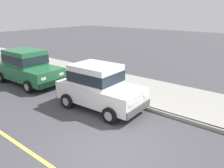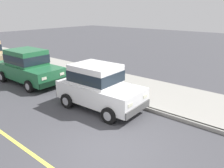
{
  "view_description": "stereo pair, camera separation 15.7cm",
  "coord_description": "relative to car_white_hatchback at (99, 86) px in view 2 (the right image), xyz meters",
  "views": [
    {
      "loc": [
        -4.47,
        -3.74,
        4.04
      ],
      "look_at": [
        2.97,
        2.25,
        0.85
      ],
      "focal_mm": 35.76,
      "sensor_mm": 36.0,
      "label": 1
    },
    {
      "loc": [
        -4.37,
        -3.86,
        4.04
      ],
      "look_at": [
        2.97,
        2.25,
        0.85
      ],
      "focal_mm": 35.76,
      "sensor_mm": 36.0,
      "label": 2
    }
  ],
  "objects": [
    {
      "name": "car_white_hatchback",
      "position": [
        0.0,
        0.0,
        0.0
      ],
      "size": [
        2.05,
        3.86,
        1.88
      ],
      "color": "white",
      "rests_on": "ground"
    },
    {
      "name": "curb",
      "position": [
        1.09,
        -2.28,
        -0.91
      ],
      "size": [
        0.16,
        64.0,
        0.14
      ],
      "primitive_type": "cube",
      "color": "gray",
      "rests_on": "ground"
    },
    {
      "name": "sidewalk",
      "position": [
        2.89,
        -2.28,
        -0.91
      ],
      "size": [
        3.6,
        64.0,
        0.14
      ],
      "primitive_type": "cube",
      "color": "#99968E",
      "rests_on": "ground"
    },
    {
      "name": "dog_black",
      "position": [
        2.09,
        0.12,
        -0.55
      ],
      "size": [
        0.56,
        0.58,
        0.49
      ],
      "color": "black",
      "rests_on": "sidewalk"
    },
    {
      "name": "car_green_sedan",
      "position": [
        -0.04,
        5.46,
        0.01
      ],
      "size": [
        2.1,
        4.64,
        1.92
      ],
      "color": "#23663D",
      "rests_on": "ground"
    },
    {
      "name": "ground_plane",
      "position": [
        -2.11,
        -2.28,
        -0.98
      ],
      "size": [
        80.0,
        80.0,
        0.0
      ],
      "primitive_type": "plane",
      "color": "#424247"
    }
  ]
}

